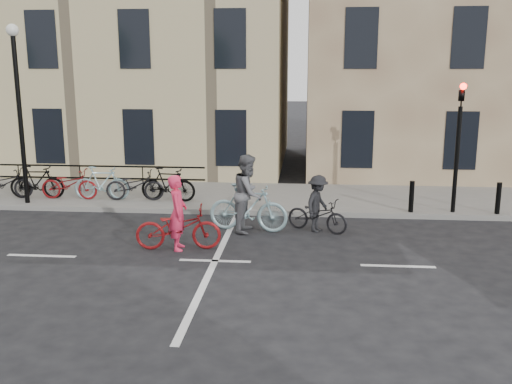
# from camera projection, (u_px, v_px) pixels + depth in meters

# --- Properties ---
(ground) EXTENTS (120.00, 120.00, 0.00)m
(ground) POSITION_uv_depth(u_px,v_px,m) (215.00, 261.00, 12.66)
(ground) COLOR black
(ground) RESTS_ON ground
(sidewalk) EXTENTS (46.00, 4.00, 0.15)m
(sidewalk) POSITION_uv_depth(u_px,v_px,m) (124.00, 195.00, 18.82)
(sidewalk) COLOR slate
(sidewalk) RESTS_ON ground
(building_east) EXTENTS (14.00, 10.00, 12.00)m
(building_east) POSITION_uv_depth(u_px,v_px,m) (481.00, 18.00, 23.22)
(building_east) COLOR #8A6F53
(building_east) RESTS_ON sidewalk
(building_west) EXTENTS (20.00, 10.00, 10.00)m
(building_west) POSITION_uv_depth(u_px,v_px,m) (57.00, 45.00, 24.96)
(building_west) COLOR tan
(building_west) RESTS_ON sidewalk
(traffic_light) EXTENTS (0.18, 0.30, 3.90)m
(traffic_light) POSITION_uv_depth(u_px,v_px,m) (459.00, 132.00, 15.83)
(traffic_light) COLOR black
(traffic_light) RESTS_ON sidewalk
(lamp_post) EXTENTS (0.36, 0.36, 5.28)m
(lamp_post) POSITION_uv_depth(u_px,v_px,m) (18.00, 92.00, 16.74)
(lamp_post) COLOR black
(lamp_post) RESTS_ON sidewalk
(bollard_east) EXTENTS (0.14, 0.14, 0.90)m
(bollard_east) POSITION_uv_depth(u_px,v_px,m) (411.00, 197.00, 16.24)
(bollard_east) COLOR black
(bollard_east) RESTS_ON sidewalk
(bollard_west) EXTENTS (0.14, 0.14, 0.90)m
(bollard_west) POSITION_uv_depth(u_px,v_px,m) (498.00, 198.00, 16.04)
(bollard_west) COLOR black
(bollard_west) RESTS_ON sidewalk
(parked_bikes) EXTENTS (7.25, 1.23, 1.05)m
(parked_bikes) POSITION_uv_depth(u_px,v_px,m) (85.00, 183.00, 17.84)
(parked_bikes) COLOR black
(parked_bikes) RESTS_ON sidewalk
(cyclist_pink) EXTENTS (2.07, 0.94, 1.78)m
(cyclist_pink) POSITION_uv_depth(u_px,v_px,m) (178.00, 224.00, 13.36)
(cyclist_pink) COLOR maroon
(cyclist_pink) RESTS_ON ground
(cyclist_grey) EXTENTS (2.16, 1.09, 2.03)m
(cyclist_grey) POSITION_uv_depth(u_px,v_px,m) (248.00, 201.00, 14.80)
(cyclist_grey) COLOR #8EB4BB
(cyclist_grey) RESTS_ON ground
(cyclist_dark) EXTENTS (1.76, 1.26, 1.49)m
(cyclist_dark) POSITION_uv_depth(u_px,v_px,m) (317.00, 209.00, 14.82)
(cyclist_dark) COLOR black
(cyclist_dark) RESTS_ON ground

